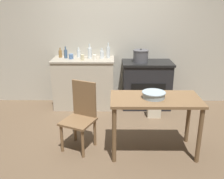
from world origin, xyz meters
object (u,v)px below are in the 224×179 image
flour_sack (154,109)px  bottle_left (79,53)px  bottle_center_left (108,52)px  stock_pot (141,56)px  mixing_bowl_large (154,95)px  cup_far_right (95,57)px  bottle_center_right (66,54)px  work_table (155,107)px  bottle_mid_left (90,53)px  chair (81,114)px  stove (146,84)px  bottle_far_left (102,54)px  bottle_center (60,54)px  cup_mid_right (71,56)px  cup_right (82,57)px

flour_sack → bottle_left: 1.76m
bottle_center_left → stock_pot: bearing=-8.3°
mixing_bowl_large → cup_far_right: 1.78m
stock_pot → bottle_center_right: size_ratio=1.31×
work_table → bottle_mid_left: size_ratio=4.25×
chair → flour_sack: 1.56m
stove → cup_far_right: (-0.98, -0.05, 0.54)m
chair → bottle_center_right: (-0.46, 1.52, 0.55)m
cup_far_right → bottle_left: bearing=149.3°
work_table → bottle_center_right: bearing=131.3°
bottle_left → bottle_mid_left: size_ratio=0.69×
bottle_far_left → cup_far_right: bearing=-144.0°
flour_sack → cup_far_right: size_ratio=3.63×
bottle_center_right → bottle_center_left: bearing=1.1°
mixing_bowl_large → stock_pot: bearing=90.6°
bottle_center_left → bottle_center: bearing=177.0°
bottle_mid_left → cup_mid_right: (-0.34, -0.06, -0.06)m
work_table → bottle_left: (-1.21, 1.73, 0.37)m
stock_pot → bottle_center_right: (-1.40, 0.07, 0.03)m
bottle_center_right → cup_far_right: (0.55, -0.10, -0.04)m
cup_right → stock_pot: bearing=6.0°
flour_sack → bottle_left: size_ratio=1.64×
work_table → bottle_left: 2.15m
mixing_bowl_large → bottle_center_left: bearing=110.4°
cup_far_right → chair: bearing=-93.9°
bottle_far_left → cup_far_right: size_ratio=2.28×
chair → cup_far_right: (0.10, 1.42, 0.51)m
bottle_center → bottle_mid_left: bearing=-8.0°
mixing_bowl_large → cup_right: cup_right is taller
chair → bottle_left: bottle_left is taller
bottle_center_right → work_table: bearing=-48.7°
flour_sack → bottle_mid_left: bottle_mid_left is taller
bottle_center_left → bottle_center_right: size_ratio=1.32×
chair → bottle_mid_left: bearing=114.4°
work_table → bottle_far_left: size_ratio=5.95×
bottle_center_right → bottle_center: bearing=150.8°
chair → bottle_center: size_ratio=5.08×
flour_sack → cup_far_right: (-1.07, 0.44, 0.84)m
work_table → chair: chair is taller
work_table → bottle_center_left: size_ratio=3.99×
bottle_far_left → bottle_center_right: size_ratio=0.89×
mixing_bowl_large → cup_mid_right: 2.05m
work_table → cup_mid_right: (-1.33, 1.57, 0.34)m
stock_pot → bottle_far_left: same height
flour_sack → bottle_left: (-1.39, 0.63, 0.87)m
stock_pot → bottle_mid_left: bearing=176.6°
cup_far_right → bottle_mid_left: bearing=138.8°
bottle_center_right → chair: bearing=-73.3°
stock_pot → stove: bearing=9.4°
work_table → bottle_left: bottle_left is taller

